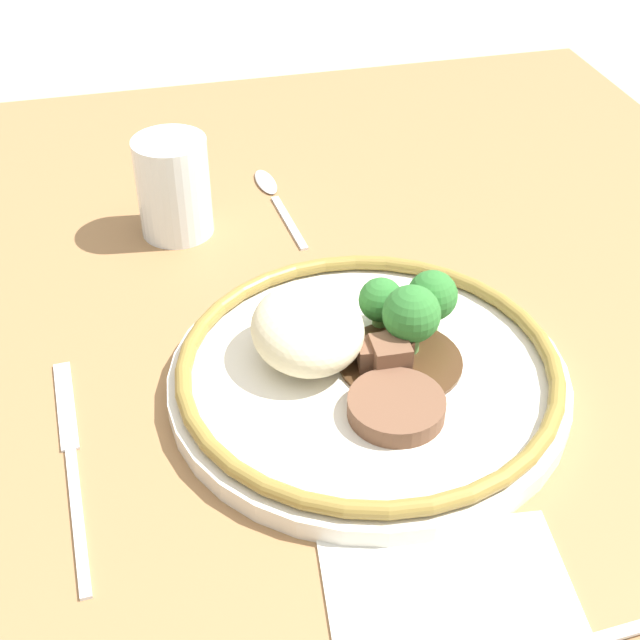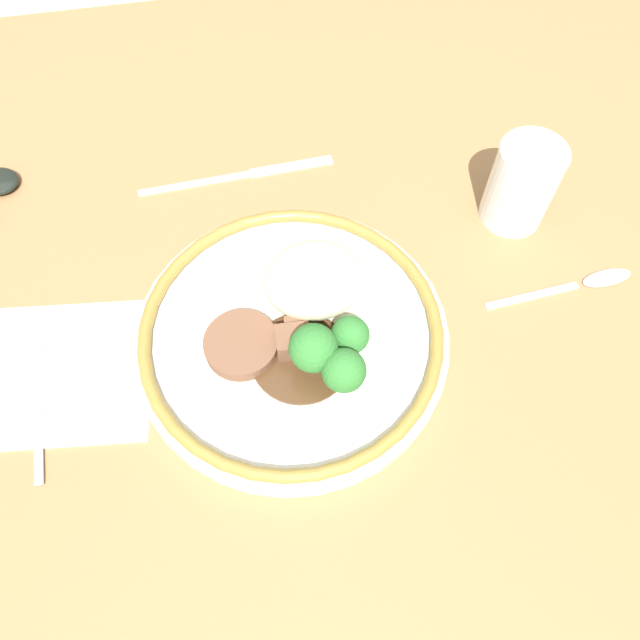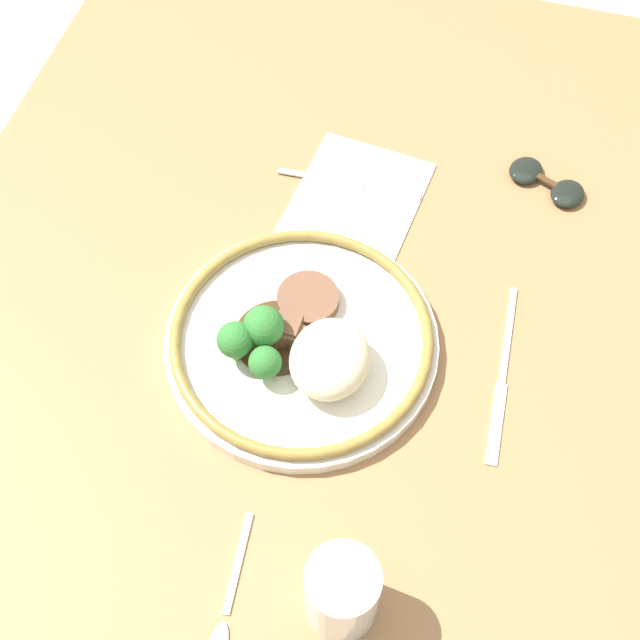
# 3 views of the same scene
# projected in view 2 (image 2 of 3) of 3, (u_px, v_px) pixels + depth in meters

# --- Properties ---
(ground_plane) EXTENTS (8.00, 8.00, 0.00)m
(ground_plane) POSITION_uv_depth(u_px,v_px,m) (269.00, 322.00, 0.63)
(ground_plane) COLOR tan
(dining_table) EXTENTS (1.20, 0.98, 0.04)m
(dining_table) POSITION_uv_depth(u_px,v_px,m) (267.00, 313.00, 0.62)
(dining_table) COLOR olive
(dining_table) RESTS_ON ground
(napkin) EXTENTS (0.18, 0.16, 0.00)m
(napkin) POSITION_uv_depth(u_px,v_px,m) (64.00, 372.00, 0.56)
(napkin) COLOR silver
(napkin) RESTS_ON dining_table
(plate) EXTENTS (0.29, 0.29, 0.07)m
(plate) POSITION_uv_depth(u_px,v_px,m) (299.00, 329.00, 0.56)
(plate) COLOR silver
(plate) RESTS_ON dining_table
(juice_glass) EXTENTS (0.07, 0.07, 0.09)m
(juice_glass) POSITION_uv_depth(u_px,v_px,m) (524.00, 187.00, 0.62)
(juice_glass) COLOR yellow
(juice_glass) RESTS_ON dining_table
(fork) EXTENTS (0.02, 0.17, 0.00)m
(fork) POSITION_uv_depth(u_px,v_px,m) (41.00, 372.00, 0.56)
(fork) COLOR silver
(fork) RESTS_ON napkin
(knife) EXTENTS (0.21, 0.02, 0.00)m
(knife) POSITION_uv_depth(u_px,v_px,m) (248.00, 174.00, 0.68)
(knife) COLOR silver
(knife) RESTS_ON dining_table
(spoon) EXTENTS (0.15, 0.02, 0.01)m
(spoon) POSITION_uv_depth(u_px,v_px,m) (592.00, 282.00, 0.61)
(spoon) COLOR silver
(spoon) RESTS_ON dining_table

